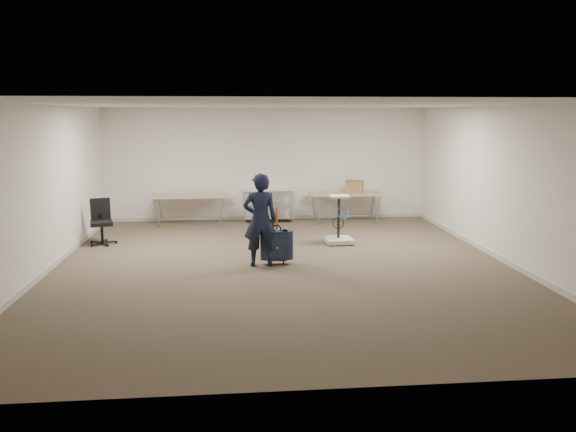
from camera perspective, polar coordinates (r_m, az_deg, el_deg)
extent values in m
plane|color=#4B3D2D|center=(9.92, -0.54, -5.14)|extent=(9.00, 9.00, 0.00)
plane|color=white|center=(14.11, -2.12, 5.26)|extent=(8.00, 0.00, 8.00)
plane|color=white|center=(5.25, 3.65, -3.47)|extent=(8.00, 0.00, 8.00)
plane|color=white|center=(10.12, -23.75, 2.38)|extent=(0.00, 9.00, 9.00)
plane|color=white|center=(10.75, 21.25, 2.97)|extent=(0.00, 9.00, 9.00)
plane|color=silver|center=(9.56, -0.56, 11.25)|extent=(8.00, 8.00, 0.00)
cube|color=beige|center=(14.28, -2.08, -0.14)|extent=(8.00, 0.02, 0.10)
cube|color=beige|center=(10.38, -23.16, -5.02)|extent=(0.02, 9.00, 0.10)
cube|color=beige|center=(10.98, 20.74, -4.03)|extent=(0.02, 9.00, 0.10)
cube|color=#A28263|center=(13.66, -9.95, 2.04)|extent=(1.80, 0.75, 0.03)
cylinder|color=gray|center=(13.75, -9.87, -0.28)|extent=(1.50, 0.02, 0.02)
cylinder|color=gray|center=(13.50, -13.17, 0.26)|extent=(0.13, 0.04, 0.69)
cylinder|color=gray|center=(13.38, -6.79, 0.37)|extent=(0.13, 0.04, 0.69)
cylinder|color=gray|center=(14.09, -12.85, 0.69)|extent=(0.13, 0.04, 0.69)
cylinder|color=gray|center=(13.97, -6.74, 0.80)|extent=(0.13, 0.04, 0.69)
cube|color=#A28263|center=(13.89, 5.90, 2.28)|extent=(1.80, 0.75, 0.03)
cylinder|color=gray|center=(13.97, 5.85, -0.01)|extent=(1.50, 0.02, 0.02)
cylinder|color=gray|center=(13.52, 3.00, 0.54)|extent=(0.13, 0.04, 0.69)
cylinder|color=gray|center=(13.82, 9.16, 0.63)|extent=(0.13, 0.04, 0.69)
cylinder|color=gray|center=(14.11, 2.64, 0.95)|extent=(0.13, 0.04, 0.69)
cylinder|color=gray|center=(14.39, 8.57, 1.03)|extent=(0.13, 0.04, 0.69)
cylinder|color=silver|center=(13.69, -4.47, 0.86)|extent=(0.02, 0.02, 0.80)
cylinder|color=silver|center=(13.76, 0.53, 0.94)|extent=(0.02, 0.02, 0.80)
cylinder|color=silver|center=(14.14, -4.50, 1.16)|extent=(0.02, 0.02, 0.80)
cylinder|color=silver|center=(14.20, 0.35, 1.24)|extent=(0.02, 0.02, 0.80)
cube|color=silver|center=(13.99, -2.01, -0.16)|extent=(1.20, 0.45, 0.02)
cube|color=silver|center=(13.93, -2.02, 1.26)|extent=(1.20, 0.45, 0.02)
cube|color=silver|center=(13.88, -2.03, 2.60)|extent=(1.20, 0.45, 0.01)
imported|color=black|center=(9.80, -2.83, -0.40)|extent=(0.62, 0.42, 1.65)
cube|color=black|center=(9.97, -1.15, -2.95)|extent=(0.38, 0.22, 0.51)
cube|color=black|center=(10.06, -1.15, -4.43)|extent=(0.34, 0.15, 0.03)
cylinder|color=black|center=(10.04, -1.82, -4.75)|extent=(0.02, 0.07, 0.07)
cylinder|color=black|center=(10.06, -0.46, -4.72)|extent=(0.02, 0.07, 0.07)
torus|color=black|center=(9.91, -1.15, -1.33)|extent=(0.16, 0.02, 0.16)
cube|color=orange|center=(9.89, -1.17, -0.24)|extent=(0.03, 0.01, 0.40)
cylinder|color=black|center=(12.16, -18.32, -2.56)|extent=(0.57, 0.57, 0.09)
cylinder|color=black|center=(12.12, -18.37, -1.67)|extent=(0.06, 0.06, 0.38)
cube|color=black|center=(12.08, -18.42, -0.70)|extent=(0.53, 0.53, 0.08)
cube|color=black|center=(12.24, -18.53, 0.69)|extent=(0.40, 0.16, 0.45)
cube|color=beige|center=(11.69, 5.18, -2.46)|extent=(0.56, 0.56, 0.09)
cylinder|color=black|center=(11.45, 4.31, -2.94)|extent=(0.07, 0.07, 0.04)
cylinder|color=black|center=(11.65, 5.17, -0.10)|extent=(0.05, 0.05, 0.87)
cube|color=beige|center=(11.52, 5.26, 1.98)|extent=(0.39, 0.34, 0.04)
torus|color=blue|center=(11.50, 5.58, 0.31)|extent=(0.28, 0.12, 0.27)
cube|color=#8C6241|center=(13.92, 6.76, 2.99)|extent=(0.49, 0.43, 0.31)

